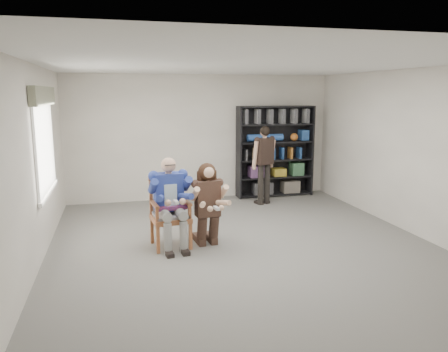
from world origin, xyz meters
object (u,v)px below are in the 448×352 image
object	(u,v)px
seated_man	(170,202)
kneeling_woman	(208,206)
standing_man	(264,166)
armchair	(170,213)
bookshelf	(275,151)

from	to	relation	value
seated_man	kneeling_woman	distance (m)	0.60
seated_man	standing_man	xyz separation A→B (m)	(2.31, 2.19, 0.14)
armchair	bookshelf	distance (m)	4.08
kneeling_woman	standing_man	xyz separation A→B (m)	(1.73, 2.31, 0.20)
armchair	kneeling_woman	xyz separation A→B (m)	(0.58, -0.12, 0.10)
armchair	kneeling_woman	bearing A→B (deg)	-17.46
kneeling_woman	standing_man	distance (m)	2.89
seated_man	standing_man	bearing A→B (deg)	37.75
standing_man	seated_man	bearing A→B (deg)	-156.19
armchair	bookshelf	size ratio (longest dim) A/B	0.52
bookshelf	standing_man	size ratio (longest dim) A/B	1.24
seated_man	bookshelf	size ratio (longest dim) A/B	0.68
bookshelf	standing_man	bearing A→B (deg)	-125.77
standing_man	armchair	bearing A→B (deg)	-156.19
seated_man	bookshelf	distance (m)	4.06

